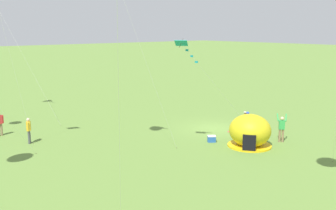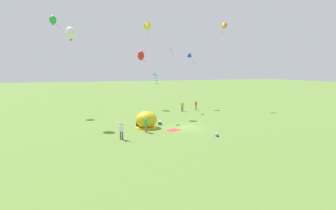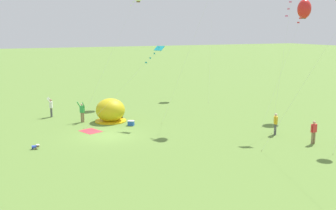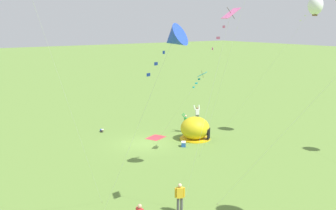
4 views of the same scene
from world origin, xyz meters
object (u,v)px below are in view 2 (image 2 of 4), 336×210
object	(u,v)px
kite_pink	(171,52)
person_watching_sky	(196,105)
person_near_tent	(121,130)
kite_red	(141,55)
person_flying_kite	(146,124)
kite_green	(53,20)
toddler_crawling	(217,135)
kite_blue	(190,56)
person_strolling	(182,106)
kite_yellow	(148,27)
cooler_box	(160,123)
kite_white	(71,33)
kite_orange	(224,26)
popup_tent	(146,120)
kite_teal	(156,77)

from	to	relation	value
kite_pink	person_watching_sky	bearing A→B (deg)	-14.48
person_near_tent	kite_red	xyz separation A→B (m)	(8.37, 22.49, 9.06)
person_flying_kite	kite_green	world-z (taller)	kite_green
toddler_crawling	person_flying_kite	bearing A→B (deg)	144.82
kite_red	kite_green	distance (m)	16.06
person_watching_sky	kite_blue	bearing A→B (deg)	83.33
person_flying_kite	kite_red	distance (m)	22.74
person_strolling	kite_yellow	size ratio (longest dim) A/B	0.12
cooler_box	person_flying_kite	world-z (taller)	person_flying_kite
person_near_tent	kite_white	size ratio (longest dim) A/B	0.15
toddler_crawling	kite_pink	world-z (taller)	kite_pink
person_near_tent	person_flying_kite	size ratio (longest dim) A/B	1.00
cooler_box	kite_white	xyz separation A→B (m)	(-10.64, 4.70, 11.79)
cooler_box	person_watching_sky	world-z (taller)	person_watching_sky
person_strolling	kite_pink	world-z (taller)	kite_pink
kite_pink	kite_white	world-z (taller)	kite_white
toddler_crawling	person_strolling	bearing A→B (deg)	77.91
person_flying_kite	kite_pink	distance (m)	20.02
kite_yellow	kite_red	bearing A→B (deg)	82.53
person_watching_sky	kite_orange	world-z (taller)	kite_orange
person_flying_kite	kite_blue	bearing A→B (deg)	50.72
cooler_box	kite_blue	bearing A→B (deg)	50.88
person_near_tent	kite_green	bearing A→B (deg)	107.46
person_flying_kite	person_watching_sky	size ratio (longest dim) A/B	1.10
popup_tent	kite_blue	world-z (taller)	kite_blue
toddler_crawling	kite_teal	xyz separation A→B (m)	(-3.54, 10.57, 6.11)
kite_blue	kite_pink	bearing A→B (deg)	-156.06
kite_green	kite_white	size ratio (longest dim) A/B	1.26
popup_tent	kite_pink	bearing A→B (deg)	56.20
cooler_box	kite_yellow	distance (m)	16.20
kite_green	kite_red	bearing A→B (deg)	4.07
kite_pink	person_near_tent	bearing A→B (deg)	-125.96
kite_orange	person_watching_sky	bearing A→B (deg)	-174.32
person_near_tent	kite_blue	world-z (taller)	kite_blue
toddler_crawling	kite_green	distance (m)	32.93
kite_blue	popup_tent	bearing A→B (deg)	-132.00
person_watching_sky	kite_pink	size ratio (longest dim) A/B	0.15
person_strolling	person_near_tent	bearing A→B (deg)	-132.25
person_strolling	kite_green	bearing A→B (deg)	163.26
kite_yellow	kite_green	world-z (taller)	kite_green
person_strolling	kite_teal	size ratio (longest dim) A/B	0.24
kite_red	kite_pink	world-z (taller)	kite_pink
person_watching_sky	person_strolling	xyz separation A→B (m)	(-3.16, -0.87, 0.00)
popup_tent	person_flying_kite	xyz separation A→B (m)	(-0.74, -2.40, 0.00)
cooler_box	kite_teal	world-z (taller)	kite_teal
kite_green	person_flying_kite	bearing A→B (deg)	-62.29
person_near_tent	kite_pink	distance (m)	23.36
kite_green	kite_blue	size ratio (longest dim) A/B	1.53
kite_pink	kite_teal	xyz separation A→B (m)	(-6.02, -9.17, -4.26)
cooler_box	kite_blue	distance (m)	20.04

